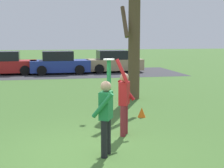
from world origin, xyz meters
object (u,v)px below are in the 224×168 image
object	(u,v)px
parked_car_blue	(59,63)
frisbee_disc	(109,59)
person_defender	(124,99)
parked_car_red	(6,64)
parked_car_tan	(114,62)
person_catcher	(106,112)
field_cone_orange	(142,112)
bare_tree_tall	(134,26)

from	to	relation	value
parked_car_blue	frisbee_disc	bearing A→B (deg)	-89.78
person_defender	parked_car_red	bearing A→B (deg)	-135.22
parked_car_blue	parked_car_red	bearing A→B (deg)	174.07
parked_car_red	parked_car_tan	size ratio (longest dim) A/B	1.00
parked_car_tan	person_catcher	bearing A→B (deg)	-103.44
person_catcher	frisbee_disc	bearing A→B (deg)	-0.00
person_defender	frisbee_disc	xyz separation A→B (m)	(-0.62, -1.22, 1.11)
frisbee_disc	field_cone_orange	size ratio (longest dim) A/B	0.77
person_catcher	bare_tree_tall	size ratio (longest dim) A/B	0.32
parked_car_red	parked_car_tan	bearing A→B (deg)	-0.54
parked_car_red	parked_car_tan	xyz separation A→B (m)	(7.62, 0.21, 0.00)
parked_car_tan	bare_tree_tall	xyz separation A→B (m)	(-1.17, -10.55, 2.29)
frisbee_disc	bare_tree_tall	xyz separation A→B (m)	(2.13, 6.22, 0.93)
person_catcher	parked_car_blue	world-z (taller)	person_catcher
field_cone_orange	person_catcher	bearing A→B (deg)	-118.00
person_defender	frisbee_disc	distance (m)	1.77
person_catcher	bare_tree_tall	distance (m)	7.09
person_defender	person_catcher	bearing A→B (deg)	-0.00
parked_car_tan	frisbee_disc	bearing A→B (deg)	-103.24
person_defender	parked_car_tan	bearing A→B (deg)	-162.85
person_catcher	parked_car_tan	world-z (taller)	person_catcher
parked_car_tan	bare_tree_tall	size ratio (longest dim) A/B	0.64
bare_tree_tall	field_cone_orange	distance (m)	4.32
parked_car_blue	person_defender	bearing A→B (deg)	-87.24
person_catcher	frisbee_disc	distance (m)	1.13
frisbee_disc	parked_car_blue	xyz separation A→B (m)	(-0.66, 16.32, -1.37)
person_defender	parked_car_tan	world-z (taller)	person_defender
person_defender	parked_car_red	world-z (taller)	person_defender
parked_car_red	parked_car_blue	size ratio (longest dim) A/B	1.00
person_catcher	field_cone_orange	distance (m)	3.74
parked_car_red	field_cone_orange	distance (m)	14.79
person_defender	bare_tree_tall	world-z (taller)	bare_tree_tall
parked_car_tan	bare_tree_tall	world-z (taller)	bare_tree_tall
frisbee_disc	bare_tree_tall	distance (m)	6.64
bare_tree_tall	parked_car_blue	bearing A→B (deg)	105.45
parked_car_tan	person_defender	bearing A→B (deg)	-101.88
parked_car_red	parked_car_tan	distance (m)	7.62
parked_car_red	bare_tree_tall	bearing A→B (deg)	-60.15
person_defender	parked_car_blue	xyz separation A→B (m)	(-1.28, 15.09, -0.25)
frisbee_disc	parked_car_blue	size ratio (longest dim) A/B	0.06
bare_tree_tall	field_cone_orange	size ratio (longest dim) A/B	20.25
parked_car_red	parked_car_blue	bearing A→B (deg)	-5.93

